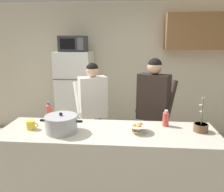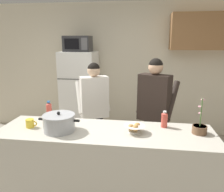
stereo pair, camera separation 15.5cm
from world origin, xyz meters
name	(u,v)px [view 2 (the right image)]	position (x,y,z in m)	size (l,w,h in m)	color
back_wall_unit	(135,64)	(0.23, 2.27, 1.41)	(6.00, 0.48, 2.60)	beige
kitchen_island	(105,168)	(0.00, 0.00, 0.46)	(2.35, 0.68, 0.92)	beige
refrigerator	(80,95)	(-0.81, 1.85, 0.84)	(0.64, 0.68, 1.67)	white
microwave	(78,44)	(-0.81, 1.83, 1.81)	(0.48, 0.37, 0.28)	#2D2D30
person_near_pot	(94,103)	(-0.31, 0.89, 0.97)	(0.58, 0.54, 1.57)	black
person_by_sink	(154,104)	(0.55, 0.74, 1.03)	(0.61, 0.57, 1.65)	black
cooking_pot	(59,123)	(-0.49, -0.07, 1.01)	(0.45, 0.34, 0.22)	#ADAFB5
coffee_mug	(30,123)	(-0.85, -0.02, 0.97)	(0.13, 0.09, 0.10)	yellow
bread_bowl	(134,128)	(0.32, -0.01, 0.97)	(0.23, 0.23, 0.10)	white
bottle_near_edge	(164,119)	(0.64, 0.19, 1.01)	(0.07, 0.07, 0.19)	#D84C3F
bottle_mid_counter	(49,111)	(-0.73, 0.24, 1.04)	(0.07, 0.07, 0.24)	#D84C3F
potted_orchid	(200,128)	(0.99, 0.06, 0.98)	(0.15, 0.15, 0.38)	brown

